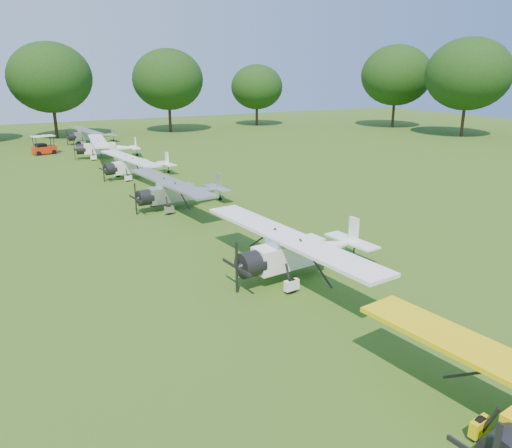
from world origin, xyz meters
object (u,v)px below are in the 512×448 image
Objects in this scene: aircraft_4 at (178,190)px; aircraft_7 at (90,134)px; aircraft_3 at (298,248)px; aircraft_6 at (105,146)px; golf_cart at (44,148)px; aircraft_5 at (136,164)px.

aircraft_4 is 1.07× the size of aircraft_7.
aircraft_3 is 1.08× the size of aircraft_4.
aircraft_6 is 8.11m from golf_cart.
aircraft_7 is at bearing 93.83° from aircraft_6.
aircraft_4 is 0.99× the size of aircraft_6.
aircraft_5 reaches higher than aircraft_7.
aircraft_5 is 18.47m from golf_cart.
aircraft_6 is at bearing -57.16° from golf_cart.
aircraft_6 is 1.08× the size of aircraft_7.
aircraft_4 is 4.06× the size of golf_cart.
golf_cart reaches higher than aircraft_5.
aircraft_5 is at bearing 85.88° from aircraft_3.
aircraft_5 is 23.93m from aircraft_7.
aircraft_4 is at bearing -82.81° from aircraft_6.
aircraft_4 is 35.35m from aircraft_7.
aircraft_3 is 1.16× the size of aircraft_7.
aircraft_6 is (-0.22, 11.68, 0.08)m from aircraft_5.
aircraft_5 is at bearing 83.13° from aircraft_4.
aircraft_3 is at bearing -97.24° from aircraft_7.
golf_cart is (-5.84, 17.51, -0.49)m from aircraft_5.
aircraft_4 is 11.43m from aircraft_5.
aircraft_4 is at bearing -98.45° from aircraft_7.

